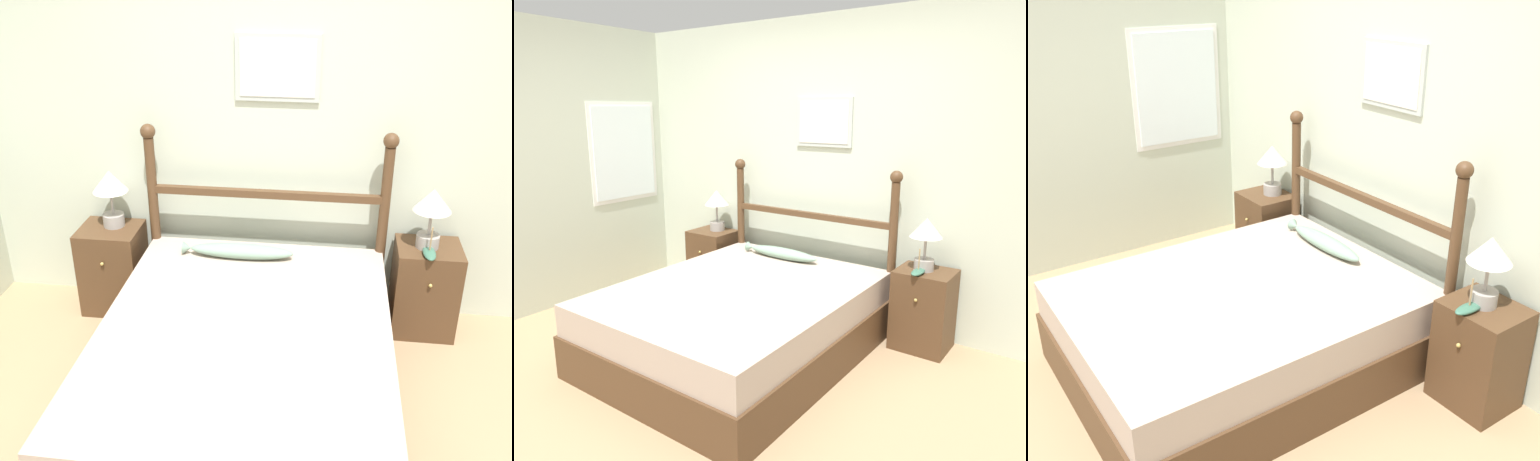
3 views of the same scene
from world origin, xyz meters
The scene contains 11 objects.
ground_plane centered at (0.00, 0.00, 0.00)m, with size 16.00×16.00×0.00m, color #9E7F5B.
wall_back centered at (0.00, 1.73, 1.28)m, with size 6.40×0.08×2.55m.
wall_left centered at (-2.13, 0.02, 1.28)m, with size 0.08×6.40×2.55m.
bed centered at (-0.12, 0.59, 0.26)m, with size 1.59×2.01×0.53m.
headboard centered at (-0.12, 1.57, 0.76)m, with size 1.63×0.10×1.34m.
nightstand_left centered at (-1.19, 1.49, 0.31)m, with size 0.41×0.38×0.62m.
nightstand_right centered at (0.94, 1.49, 0.31)m, with size 0.41×0.38×0.62m.
table_lamp_left centered at (-1.17, 1.54, 0.89)m, with size 0.24×0.24×0.40m.
table_lamp_right centered at (0.92, 1.49, 0.89)m, with size 0.24×0.24×0.40m.
model_boat centered at (0.92, 1.38, 0.64)m, with size 0.08×0.20×0.19m.
fish_pillow centered at (-0.27, 1.36, 0.58)m, with size 0.72×0.14×0.09m.
Camera 3 is at (2.59, -0.98, 2.27)m, focal length 42.00 mm.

